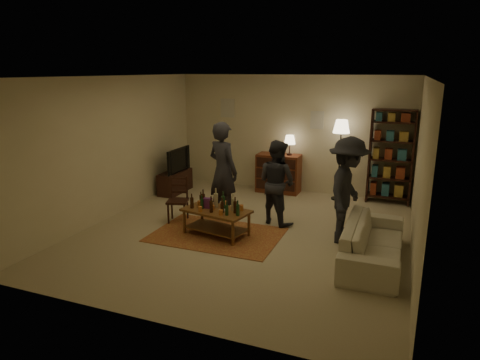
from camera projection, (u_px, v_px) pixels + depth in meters
The scene contains 13 objects.
floor at pixel (245, 232), 7.62m from camera, with size 6.00×6.00×0.00m, color #C6B793.
room_shell at pixel (265, 113), 10.08m from camera, with size 6.00×6.00×6.00m.
rug at pixel (217, 235), 7.48m from camera, with size 2.20×1.50×0.01m, color maroon.
coffee_table at pixel (216, 212), 7.38m from camera, with size 1.24×0.83×0.81m.
dining_chair at pixel (178, 198), 8.09m from camera, with size 0.48×0.48×0.87m.
tv_stand at pixel (175, 176), 10.00m from camera, with size 0.40×1.00×1.06m.
dresser at pixel (279, 172), 10.01m from camera, with size 1.00×0.50×1.36m.
bookshelf at pixel (391, 156), 9.07m from camera, with size 0.90×0.34×2.02m.
floor_lamp at pixel (341, 132), 9.17m from camera, with size 0.36×0.36×1.77m.
sofa at pixel (373, 242), 6.40m from camera, with size 2.08×0.81×0.61m, color beige.
person_left at pixel (223, 171), 8.10m from camera, with size 0.69×0.45×1.88m, color #292931.
person_right at pixel (277, 182), 7.90m from camera, with size 0.77×0.60×1.58m, color #282930.
person_by_sofa at pixel (347, 191), 6.97m from camera, with size 1.15×0.66×1.78m, color #212228.
Camera 1 is at (2.51, -6.68, 2.81)m, focal length 32.00 mm.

